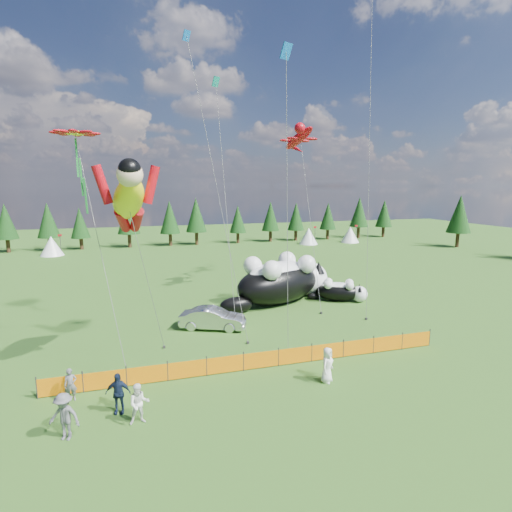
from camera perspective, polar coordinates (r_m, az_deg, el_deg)
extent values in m
plane|color=#123509|center=(25.30, -1.34, -12.94)|extent=(160.00, 160.00, 0.00)
cylinder|color=#262626|center=(22.13, -28.85, -16.17)|extent=(0.06, 0.06, 1.10)
cylinder|color=#262626|center=(21.78, -23.49, -16.17)|extent=(0.06, 0.06, 1.10)
cylinder|color=#262626|center=(21.60, -18.02, -16.03)|extent=(0.06, 0.06, 1.10)
cylinder|color=#262626|center=(21.62, -12.51, -15.74)|extent=(0.06, 0.06, 1.10)
cylinder|color=#262626|center=(21.81, -7.07, -15.33)|extent=(0.06, 0.06, 1.10)
cylinder|color=#262626|center=(22.19, -1.80, -14.80)|extent=(0.06, 0.06, 1.10)
cylinder|color=#262626|center=(22.74, 3.23, -14.18)|extent=(0.06, 0.06, 1.10)
cylinder|color=#262626|center=(23.44, 7.96, -13.49)|extent=(0.06, 0.06, 1.10)
cylinder|color=#262626|center=(24.29, 12.37, -12.77)|extent=(0.06, 0.06, 1.10)
cylinder|color=#262626|center=(25.27, 16.43, -12.04)|extent=(0.06, 0.06, 1.10)
cylinder|color=#262626|center=(26.36, 20.15, -11.31)|extent=(0.06, 0.06, 1.10)
cylinder|color=#262626|center=(27.56, 23.54, -10.61)|extent=(0.06, 0.06, 1.10)
cube|color=orange|center=(21.95, -26.18, -16.31)|extent=(2.00, 0.04, 0.90)
cube|color=orange|center=(21.69, -20.76, -16.24)|extent=(2.00, 0.04, 0.90)
cube|color=orange|center=(21.61, -15.25, -16.02)|extent=(2.00, 0.04, 0.90)
cube|color=orange|center=(21.71, -9.77, -15.67)|extent=(2.00, 0.04, 0.90)
cube|color=orange|center=(22.00, -4.41, -15.19)|extent=(2.00, 0.04, 0.90)
cube|color=orange|center=(22.46, 0.75, -14.61)|extent=(2.00, 0.04, 0.90)
cube|color=orange|center=(23.09, 5.63, -13.96)|extent=(2.00, 0.04, 0.90)
cube|color=orange|center=(23.87, 10.20, -13.25)|extent=(2.00, 0.04, 0.90)
cube|color=orange|center=(24.78, 14.43, -12.51)|extent=(2.00, 0.04, 0.90)
cube|color=orange|center=(25.82, 18.32, -11.78)|extent=(2.00, 0.04, 0.90)
cube|color=orange|center=(26.97, 21.88, -11.06)|extent=(2.00, 0.04, 0.90)
ellipsoid|color=black|center=(33.97, 3.29, -3.95)|extent=(9.32, 6.88, 3.38)
ellipsoid|color=white|center=(33.78, 3.31, -2.55)|extent=(6.98, 5.05, 2.07)
sphere|color=white|center=(36.72, 7.85, -3.27)|extent=(3.01, 3.01, 3.01)
sphere|color=#D65362|center=(37.65, 9.18, -2.97)|extent=(0.42, 0.42, 0.42)
ellipsoid|color=black|center=(31.48, -2.84, -7.02)|extent=(2.93, 2.22, 1.32)
cone|color=black|center=(35.88, 8.94, -1.64)|extent=(1.05, 1.05, 1.05)
cone|color=black|center=(37.08, 6.87, -1.22)|extent=(1.05, 1.05, 1.05)
sphere|color=white|center=(35.89, 4.44, -0.60)|extent=(1.58, 1.58, 1.58)
sphere|color=white|center=(34.19, 7.26, -1.18)|extent=(1.58, 1.58, 1.58)
sphere|color=white|center=(33.33, -0.49, -1.39)|extent=(1.58, 1.58, 1.58)
sphere|color=white|center=(31.50, 2.29, -2.06)|extent=(1.58, 1.58, 1.58)
ellipsoid|color=black|center=(35.50, 11.64, -5.06)|extent=(4.26, 3.41, 1.55)
ellipsoid|color=white|center=(35.40, 11.66, -4.45)|extent=(3.18, 2.51, 0.95)
sphere|color=white|center=(35.58, 14.55, -5.28)|extent=(1.37, 1.37, 1.37)
sphere|color=#D65362|center=(35.62, 15.49, -5.31)|extent=(0.19, 0.19, 0.19)
ellipsoid|color=black|center=(35.66, 8.28, -5.67)|extent=(1.34, 1.10, 0.60)
cone|color=black|center=(35.05, 14.62, -4.59)|extent=(0.48, 0.48, 0.48)
cone|color=black|center=(35.84, 14.55, -4.26)|extent=(0.48, 0.48, 0.48)
sphere|color=white|center=(35.88, 13.19, -3.75)|extent=(0.72, 0.72, 0.72)
sphere|color=white|center=(34.80, 13.24, -4.18)|extent=(0.72, 0.72, 0.72)
sphere|color=white|center=(35.86, 10.30, -3.66)|extent=(0.72, 0.72, 0.72)
sphere|color=white|center=(34.78, 10.26, -4.08)|extent=(0.72, 0.72, 0.72)
imported|color=silver|center=(28.28, -6.19, -8.86)|extent=(4.81, 3.24, 1.50)
imported|color=#5B5B60|center=(21.21, -24.98, -16.33)|extent=(0.61, 0.44, 1.55)
imported|color=white|center=(18.41, -16.36, -19.59)|extent=(0.88, 0.54, 1.76)
imported|color=#141F38|center=(19.38, -19.11, -18.03)|extent=(1.17, 0.77, 1.85)
imported|color=#5B5B60|center=(18.38, -25.72, -19.97)|extent=(1.40, 1.08, 1.93)
imported|color=white|center=(21.24, 10.14, -15.07)|extent=(1.05, 1.02, 1.82)
cylinder|color=#595959|center=(23.46, -15.21, -3.17)|extent=(0.03, 0.03, 9.35)
cube|color=#262626|center=(25.79, -12.99, -12.55)|extent=(0.15, 0.15, 0.16)
cylinder|color=#595959|center=(34.03, 7.59, 5.28)|extent=(0.03, 0.03, 15.85)
cube|color=#262626|center=(31.86, 9.29, -8.02)|extent=(0.15, 0.15, 0.16)
cylinder|color=#595959|center=(23.19, -21.38, 1.03)|extent=(0.03, 0.03, 14.47)
cube|color=#262626|center=(21.95, -17.66, -16.94)|extent=(0.15, 0.15, 0.16)
cube|color=#198B31|center=(26.29, -24.03, 10.25)|extent=(0.20, 0.20, 4.44)
cylinder|color=#595959|center=(25.81, -5.59, 9.66)|extent=(0.03, 0.03, 19.88)
cube|color=#262626|center=(25.82, -1.17, -12.26)|extent=(0.15, 0.15, 0.16)
cylinder|color=#595959|center=(32.59, 15.89, 14.15)|extent=(0.03, 0.03, 25.22)
cube|color=#262626|center=(31.22, 15.46, -8.64)|extent=(0.15, 0.15, 0.16)
cylinder|color=#595959|center=(22.83, 4.48, 6.81)|extent=(0.03, 0.03, 16.93)
cube|color=#262626|center=(24.40, 4.61, -13.66)|extent=(0.15, 0.15, 0.16)
cylinder|color=#595959|center=(31.12, -4.43, 8.58)|extent=(0.03, 0.03, 18.85)
cube|color=#262626|center=(29.91, -2.98, -9.10)|extent=(0.15, 0.15, 0.16)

